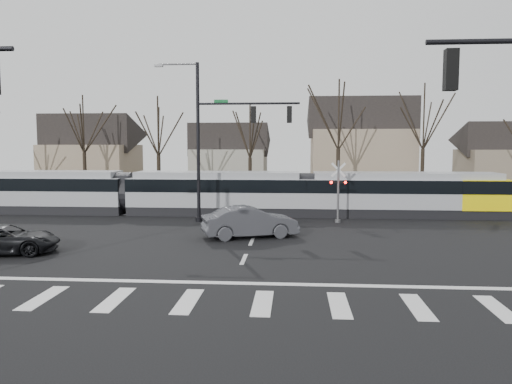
# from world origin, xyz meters

# --- Properties ---
(ground) EXTENTS (140.00, 140.00, 0.00)m
(ground) POSITION_xyz_m (0.00, 0.00, 0.00)
(ground) COLOR black
(grass_verge) EXTENTS (140.00, 28.00, 0.01)m
(grass_verge) POSITION_xyz_m (0.00, 32.00, 0.01)
(grass_verge) COLOR #38331E
(grass_verge) RESTS_ON ground
(crosswalk) EXTENTS (27.00, 2.60, 0.01)m
(crosswalk) POSITION_xyz_m (0.00, -4.00, 0.01)
(crosswalk) COLOR silver
(crosswalk) RESTS_ON ground
(stop_line) EXTENTS (28.00, 0.35, 0.01)m
(stop_line) POSITION_xyz_m (0.00, -1.80, 0.01)
(stop_line) COLOR silver
(stop_line) RESTS_ON ground
(lane_dashes) EXTENTS (0.18, 30.00, 0.01)m
(lane_dashes) POSITION_xyz_m (0.00, 16.00, 0.01)
(lane_dashes) COLOR silver
(lane_dashes) RESTS_ON ground
(rail_pair) EXTENTS (90.00, 1.52, 0.06)m
(rail_pair) POSITION_xyz_m (0.00, 15.80, 0.03)
(rail_pair) COLOR #59595E
(rail_pair) RESTS_ON ground
(tram) EXTENTS (40.55, 3.01, 3.07)m
(tram) POSITION_xyz_m (-3.47, 16.00, 1.67)
(tram) COLOR gray
(tram) RESTS_ON ground
(sedan) EXTENTS (4.99, 6.24, 1.69)m
(sedan) POSITION_xyz_m (-0.18, 7.19, 0.84)
(sedan) COLOR #414247
(sedan) RESTS_ON ground
(suv) EXTENTS (4.55, 5.93, 1.35)m
(suv) POSITION_xyz_m (-11.11, 2.24, 0.68)
(suv) COLOR black
(suv) RESTS_ON ground
(signal_pole_far) EXTENTS (9.28, 0.44, 10.20)m
(signal_pole_far) POSITION_xyz_m (-2.41, 12.50, 5.70)
(signal_pole_far) COLOR black
(signal_pole_far) RESTS_ON ground
(rail_crossing_signal) EXTENTS (1.08, 0.36, 4.00)m
(rail_crossing_signal) POSITION_xyz_m (5.00, 12.79, 1.89)
(rail_crossing_signal) COLOR #59595B
(rail_crossing_signal) RESTS_ON ground
(tree_row) EXTENTS (59.20, 7.20, 10.00)m
(tree_row) POSITION_xyz_m (2.00, 26.00, 5.00)
(tree_row) COLOR black
(tree_row) RESTS_ON ground
(house_a) EXTENTS (9.72, 8.64, 8.60)m
(house_a) POSITION_xyz_m (-20.00, 34.00, 4.46)
(house_a) COLOR gray
(house_a) RESTS_ON ground
(house_b) EXTENTS (8.64, 7.56, 7.65)m
(house_b) POSITION_xyz_m (-5.00, 36.00, 3.97)
(house_b) COLOR gray
(house_b) RESTS_ON ground
(house_c) EXTENTS (10.80, 8.64, 10.10)m
(house_c) POSITION_xyz_m (9.00, 33.00, 5.23)
(house_c) COLOR gray
(house_c) RESTS_ON ground
(house_d) EXTENTS (8.64, 7.56, 7.65)m
(house_d) POSITION_xyz_m (24.00, 35.00, 3.97)
(house_d) COLOR #6E6251
(house_d) RESTS_ON ground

